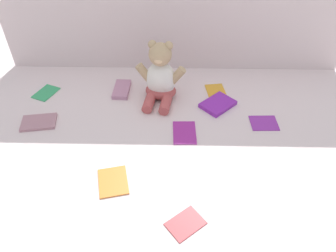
% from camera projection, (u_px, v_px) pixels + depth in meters
% --- Properties ---
extents(ground_plane, '(3.20, 3.20, 0.00)m').
position_uv_depth(ground_plane, '(173.00, 128.00, 1.27)').
color(ground_plane, silver).
extents(teddy_bear, '(0.22, 0.20, 0.26)m').
position_uv_depth(teddy_bear, '(160.00, 78.00, 1.36)').
color(teddy_bear, white).
rests_on(teddy_bear, ground_plane).
extents(book_case_0, '(0.10, 0.14, 0.01)m').
position_uv_depth(book_case_0, '(216.00, 92.00, 1.44)').
color(book_case_0, gold).
rests_on(book_case_0, ground_plane).
extents(book_case_1, '(0.07, 0.13, 0.02)m').
position_uv_depth(book_case_1, '(121.00, 89.00, 1.45)').
color(book_case_1, '#B27998').
rests_on(book_case_1, ground_plane).
extents(book_case_2, '(0.11, 0.09, 0.01)m').
position_uv_depth(book_case_2, '(264.00, 123.00, 1.29)').
color(book_case_2, purple).
rests_on(book_case_2, ground_plane).
extents(book_case_3, '(0.15, 0.11, 0.01)m').
position_uv_depth(book_case_3, '(38.00, 122.00, 1.29)').
color(book_case_3, '#A67380').
rests_on(book_case_3, ground_plane).
extents(book_case_4, '(0.09, 0.13, 0.01)m').
position_uv_depth(book_case_4, '(184.00, 132.00, 1.25)').
color(book_case_4, '#98268C').
rests_on(book_case_4, ground_plane).
extents(book_case_5, '(0.11, 0.13, 0.01)m').
position_uv_depth(book_case_5, '(45.00, 92.00, 1.44)').
color(book_case_5, '#30A060').
rests_on(book_case_5, ground_plane).
extents(book_case_6, '(0.17, 0.17, 0.02)m').
position_uv_depth(book_case_6, '(217.00, 104.00, 1.37)').
color(book_case_6, purple).
rests_on(book_case_6, ground_plane).
extents(book_case_7, '(0.13, 0.13, 0.01)m').
position_uv_depth(book_case_7, '(185.00, 223.00, 0.95)').
color(book_case_7, '#BF3A3E').
rests_on(book_case_7, ground_plane).
extents(book_case_8, '(0.12, 0.14, 0.01)m').
position_uv_depth(book_case_8, '(113.00, 181.00, 1.07)').
color(book_case_8, orange).
rests_on(book_case_8, ground_plane).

